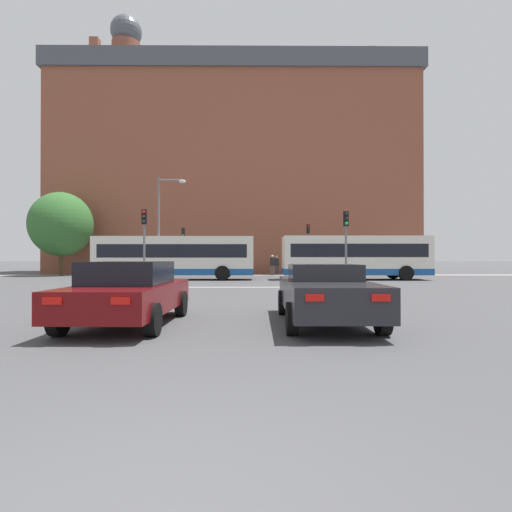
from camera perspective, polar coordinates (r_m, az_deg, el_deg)
stop_line_strip at (r=20.58m, az=-2.15°, el=-4.47°), size 8.10×0.30×0.01m
far_pavement at (r=35.63m, az=-1.42°, el=-2.74°), size 69.00×2.50×0.01m
brick_civic_building at (r=45.09m, az=-3.06°, el=11.89°), size 37.35×12.44×28.31m
car_saloon_left at (r=9.37m, az=-17.70°, el=-4.95°), size 2.09×4.40×1.41m
car_roadster_right at (r=9.28m, az=9.80°, el=-5.23°), size 2.00×4.65×1.34m
bus_crossing_lead at (r=28.47m, az=-11.42°, el=-0.11°), size 10.93×2.76×2.99m
bus_crossing_trailing at (r=28.77m, az=13.93°, el=-0.07°), size 10.07×2.75×3.02m
traffic_light_far_left at (r=35.54m, az=-10.37°, el=1.80°), size 0.26×0.31×4.19m
traffic_light_near_left at (r=22.65m, az=-15.69°, el=2.99°), size 0.26×0.31×4.16m
traffic_light_near_right at (r=22.21m, az=12.74°, el=2.87°), size 0.26×0.31×4.05m
traffic_light_far_right at (r=35.08m, az=7.46°, el=2.11°), size 0.26×0.31×4.48m
street_lamp_junction at (r=27.85m, az=-13.10°, el=5.36°), size 1.93×0.36×6.97m
pedestrian_waiting at (r=36.68m, az=-16.30°, el=-0.98°), size 0.43×0.28×1.82m
pedestrian_walking_east at (r=36.48m, az=2.97°, el=-1.07°), size 0.42×0.45×1.75m
pedestrian_walking_west at (r=35.12m, az=2.34°, el=-1.02°), size 0.41×0.26×1.81m
tree_by_building at (r=38.93m, az=-26.08°, el=4.09°), size 5.33×5.33×7.28m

